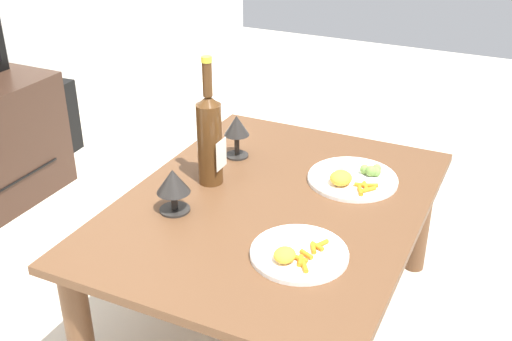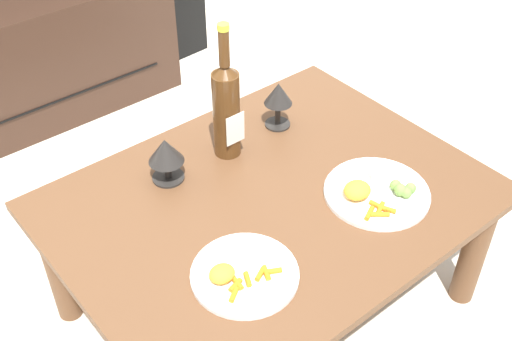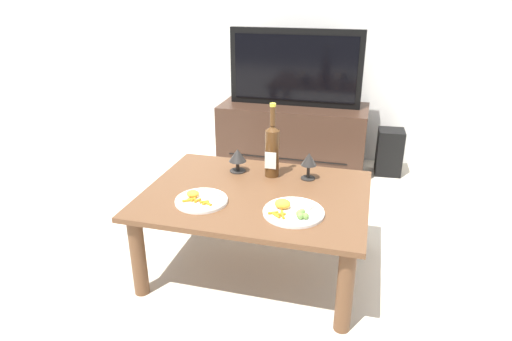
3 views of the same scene
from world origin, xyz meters
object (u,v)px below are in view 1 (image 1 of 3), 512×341
dining_table (273,222)px  dinner_plate_left (298,252)px  floor_speaker (51,118)px  dinner_plate_right (353,177)px  goblet_left (173,184)px  goblet_right (237,128)px  wine_bottle (209,136)px

dining_table → dinner_plate_left: size_ratio=4.39×
floor_speaker → dinner_plate_right: bearing=-109.1°
dinner_plate_left → goblet_left: bearing=81.7°
goblet_right → dinner_plate_right: 0.40m
wine_bottle → dinner_plate_right: size_ratio=1.43×
floor_speaker → wine_bottle: bearing=-120.8°
floor_speaker → goblet_right: size_ratio=2.46×
dining_table → goblet_left: bearing=125.5°
floor_speaker → goblet_left: 1.51m
dinner_plate_left → dinner_plate_right: 0.43m
goblet_left → dinner_plate_left: 0.40m
dining_table → goblet_left: size_ratio=8.45×
dining_table → dinner_plate_left: 0.28m
dining_table → floor_speaker: 1.60m
goblet_left → goblet_right: (0.38, 0.00, 0.01)m
dining_table → dinner_plate_right: (0.21, -0.17, 0.08)m
dining_table → dinner_plate_right: dinner_plate_right is taller
goblet_right → wine_bottle: bearing=-177.2°
floor_speaker → dinner_plate_right: 1.70m
wine_bottle → goblet_right: 0.20m
goblet_left → goblet_right: bearing=0.0°
dining_table → goblet_left: 0.32m
goblet_left → goblet_right: goblet_right is taller
wine_bottle → dinner_plate_right: 0.44m
dining_table → dinner_plate_left: (-0.22, -0.16, 0.08)m
wine_bottle → dinner_plate_left: bearing=-122.9°
floor_speaker → goblet_left: (-0.82, -1.22, 0.34)m
wine_bottle → goblet_right: (0.19, 0.01, -0.05)m
wine_bottle → dinner_plate_left: 0.47m
dinner_plate_left → wine_bottle: bearing=57.1°
wine_bottle → goblet_left: 0.20m
wine_bottle → goblet_left: wine_bottle is taller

